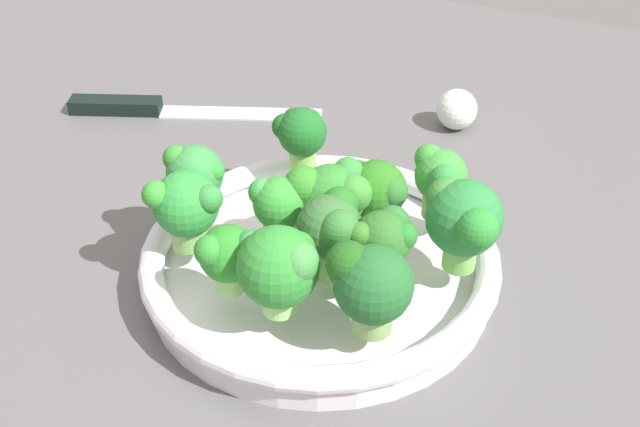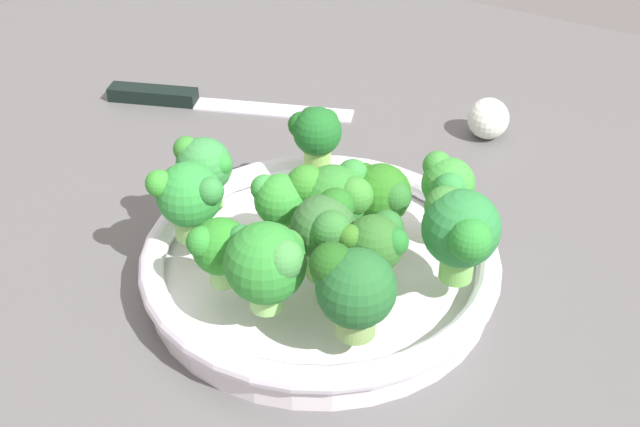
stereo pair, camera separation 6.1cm
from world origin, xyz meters
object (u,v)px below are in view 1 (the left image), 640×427
broccoli_floret_12 (331,195)px  knife (160,108)px  broccoli_floret_0 (183,209)px  broccoli_floret_3 (368,283)px  garlic_bulb (457,109)px  broccoli_floret_10 (384,240)px  broccoli_floret_6 (463,219)px  broccoli_floret_8 (374,189)px  broccoli_floret_11 (195,176)px  broccoli_floret_5 (281,267)px  broccoli_floret_9 (440,178)px  broccoli_floret_1 (278,206)px  broccoli_floret_4 (300,134)px  bowl (320,263)px  broccoli_floret_7 (228,255)px  broccoli_floret_2 (331,227)px

broccoli_floret_12 → knife: size_ratio=0.24×
broccoli_floret_0 → broccoli_floret_3: bearing=80.4°
garlic_bulb → broccoli_floret_10: bearing=5.1°
broccoli_floret_6 → broccoli_floret_8: bearing=-109.3°
broccoli_floret_3 → broccoli_floret_11: (-6.90, -17.00, -0.22)cm
broccoli_floret_5 → broccoli_floret_9: 16.32cm
broccoli_floret_1 → broccoli_floret_11: broccoli_floret_11 is taller
broccoli_floret_4 → knife: 23.77cm
broccoli_floret_1 → broccoli_floret_5: bearing=27.3°
broccoli_floret_5 → bowl: bearing=-176.3°
broccoli_floret_5 → broccoli_floret_0: bearing=-109.1°
broccoli_floret_3 → broccoli_floret_6: (-8.63, 3.95, 0.51)cm
broccoli_floret_7 → broccoli_floret_9: bearing=143.4°
broccoli_floret_8 → knife: (-14.15, -28.98, -6.20)cm
bowl → broccoli_floret_7: bearing=-27.5°
broccoli_floret_12 → knife: (-16.83, -26.51, -6.63)cm
broccoli_floret_4 → garlic_bulb: size_ratio=1.48×
broccoli_floret_8 → broccoli_floret_9: broccoli_floret_9 is taller
garlic_bulb → broccoli_floret_8: bearing=-1.2°
bowl → broccoli_floret_12: bearing=173.5°
broccoli_floret_3 → broccoli_floret_9: 14.28cm
bowl → broccoli_floret_1: broccoli_floret_1 is taller
broccoli_floret_1 → garlic_bulb: 29.56cm
broccoli_floret_9 → broccoli_floret_12: size_ratio=0.97×
broccoli_floret_0 → knife: broccoli_floret_0 is taller
broccoli_floret_2 → broccoli_floret_12: size_ratio=1.07×
broccoli_floret_2 → broccoli_floret_11: 12.86cm
broccoli_floret_10 → broccoli_floret_1: bearing=-101.2°
broccoli_floret_8 → broccoli_floret_12: (2.68, -2.47, 0.43)cm
broccoli_floret_1 → broccoli_floret_0: bearing=-58.2°
broccoli_floret_12 → garlic_bulb: bearing=173.6°
broccoli_floret_0 → broccoli_floret_2: (-1.67, 11.11, 0.50)cm
broccoli_floret_8 → broccoli_floret_11: (4.43, -13.25, 0.46)cm
broccoli_floret_0 → broccoli_floret_9: (-11.63, 16.13, -0.05)cm
broccoli_floret_11 → broccoli_floret_9: bearing=112.7°
broccoli_floret_3 → broccoli_floret_1: bearing=-123.6°
broccoli_floret_8 → broccoli_floret_5: bearing=-10.2°
garlic_bulb → broccoli_floret_3: bearing=5.4°
broccoli_floret_9 → broccoli_floret_11: (7.36, -17.61, 0.06)cm
broccoli_floret_9 → broccoli_floret_11: size_ratio=0.97×
broccoli_floret_9 → broccoli_floret_11: 19.09cm
broccoli_floret_2 → broccoli_floret_6: broccoli_floret_6 is taller
bowl → broccoli_floret_4: size_ratio=4.54×
broccoli_floret_5 → broccoli_floret_3: bearing=96.7°
broccoli_floret_6 → broccoli_floret_8: size_ratio=1.25×
broccoli_floret_3 → broccoli_floret_10: (-4.55, -0.55, 0.15)cm
broccoli_floret_1 → broccoli_floret_8: bearing=130.8°
broccoli_floret_9 → broccoli_floret_12: bearing=-50.6°
knife → broccoli_floret_10: bearing=57.0°
broccoli_floret_3 → broccoli_floret_12: (-8.65, -6.22, -0.25)cm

